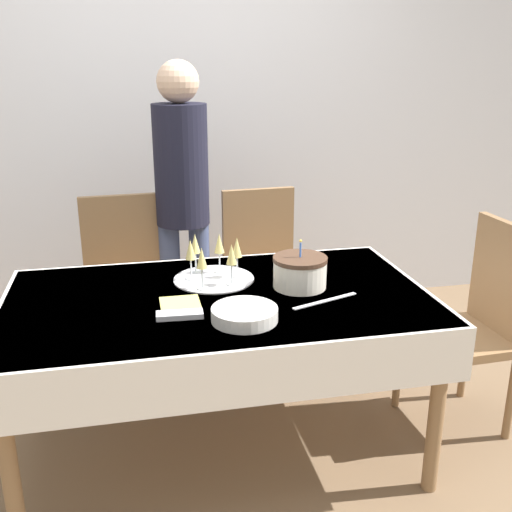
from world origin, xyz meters
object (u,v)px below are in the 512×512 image
dining_chair_far_left (124,281)px  dining_chair_right_end (476,318)px  dining_chair_far_right (264,271)px  plate_stack_main (245,314)px  champagne_tray (213,262)px  person_standing (182,188)px  birthday_cake (300,272)px

dining_chair_far_left → dining_chair_right_end: (1.53, -0.80, 0.00)m
dining_chair_far_right → plate_stack_main: 1.12m
dining_chair_far_right → champagne_tray: size_ratio=2.78×
champagne_tray → person_standing: bearing=94.4°
dining_chair_far_right → person_standing: size_ratio=0.59×
dining_chair_right_end → birthday_cake: bearing=178.4°
dining_chair_far_left → person_standing: 0.57m
champagne_tray → plate_stack_main: champagne_tray is taller
birthday_cake → person_standing: (-0.39, 0.88, 0.18)m
dining_chair_far_left → person_standing: person_standing is taller
dining_chair_right_end → person_standing: person_standing is taller
dining_chair_far_left → plate_stack_main: dining_chair_far_left is taller
dining_chair_far_left → plate_stack_main: bearing=-67.7°
dining_chair_far_left → person_standing: (0.33, 0.10, 0.45)m
dining_chair_far_left → plate_stack_main: size_ratio=3.95×
dining_chair_far_left → dining_chair_far_right: 0.74m
dining_chair_far_left → dining_chair_far_right: (0.74, -0.00, 0.00)m
dining_chair_right_end → plate_stack_main: 1.15m
birthday_cake → person_standing: person_standing is taller
birthday_cake → person_standing: 0.98m
dining_chair_far_left → champagne_tray: size_ratio=2.78×
dining_chair_far_right → birthday_cake: bearing=-91.8°
dining_chair_far_left → dining_chair_right_end: bearing=-27.5°
champagne_tray → plate_stack_main: (0.05, -0.43, -0.05)m
dining_chair_far_right → birthday_cake: size_ratio=4.29×
birthday_cake → champagne_tray: size_ratio=0.65×
dining_chair_right_end → dining_chair_far_left: bearing=152.5°
person_standing → dining_chair_far_left: bearing=-162.6°
dining_chair_right_end → champagne_tray: size_ratio=2.78×
birthday_cake → dining_chair_right_end: bearing=-1.6°
plate_stack_main → person_standing: (-0.10, 1.16, 0.22)m
dining_chair_far_left → dining_chair_right_end: 1.73m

